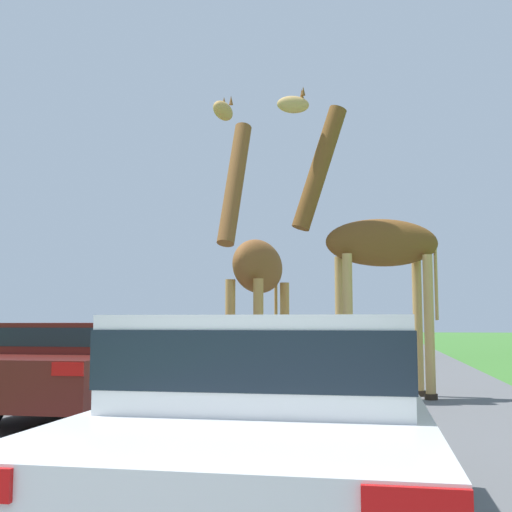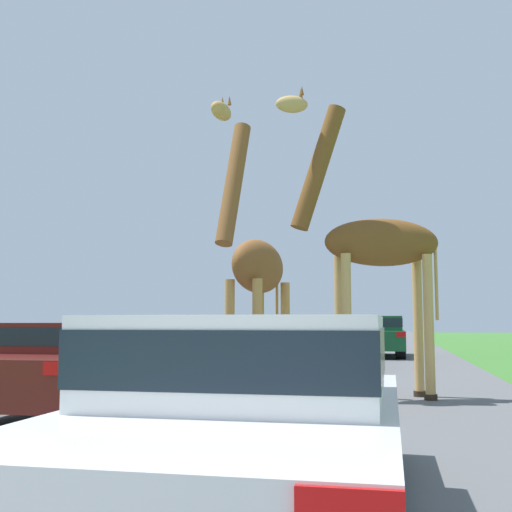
{
  "view_description": "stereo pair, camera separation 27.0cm",
  "coord_description": "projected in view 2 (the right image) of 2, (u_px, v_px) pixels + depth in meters",
  "views": [
    {
      "loc": [
        1.19,
        -0.17,
        1.28
      ],
      "look_at": [
        -0.96,
        11.37,
        2.49
      ],
      "focal_mm": 45.0,
      "sensor_mm": 36.0,
      "label": 1
    },
    {
      "loc": [
        1.45,
        -0.12,
        1.28
      ],
      "look_at": [
        -0.96,
        11.37,
        2.49
      ],
      "focal_mm": 45.0,
      "sensor_mm": 36.0,
      "label": 2
    }
  ],
  "objects": [
    {
      "name": "car_queue_right",
      "position": [
        321.0,
        340.0,
        18.43
      ],
      "size": [
        1.87,
        4.65,
        1.41
      ],
      "color": "navy",
      "rests_on": "ground"
    },
    {
      "name": "giraffe_companion",
      "position": [
        371.0,
        244.0,
        10.94
      ],
      "size": [
        2.81,
        1.25,
        5.33
      ],
      "rotation": [
        0.0,
        0.0,
        1.88
      ],
      "color": "tan",
      "rests_on": "ground"
    },
    {
      "name": "car_far_ahead",
      "position": [
        83.0,
        363.0,
        9.14
      ],
      "size": [
        2.0,
        4.38,
        1.27
      ],
      "color": "#561914",
      "rests_on": "ground"
    },
    {
      "name": "car_queue_left",
      "position": [
        381.0,
        335.0,
        23.77
      ],
      "size": [
        1.74,
        4.76,
        1.49
      ],
      "color": "#144C28",
      "rests_on": "ground"
    },
    {
      "name": "road",
      "position": [
        360.0,
        350.0,
        29.49
      ],
      "size": [
        7.7,
        120.0,
        0.0
      ],
      "color": "#5B5B5E",
      "rests_on": "ground"
    },
    {
      "name": "giraffe_near_road",
      "position": [
        255.0,
        266.0,
        11.63
      ],
      "size": [
        1.03,
        2.71,
        5.09
      ],
      "rotation": [
        0.0,
        0.0,
        2.92
      ],
      "color": "tan",
      "rests_on": "ground"
    },
    {
      "name": "car_lead_maroon",
      "position": [
        250.0,
        407.0,
        4.39
      ],
      "size": [
        1.98,
        4.41,
        1.32
      ],
      "color": "silver",
      "rests_on": "ground"
    }
  ]
}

